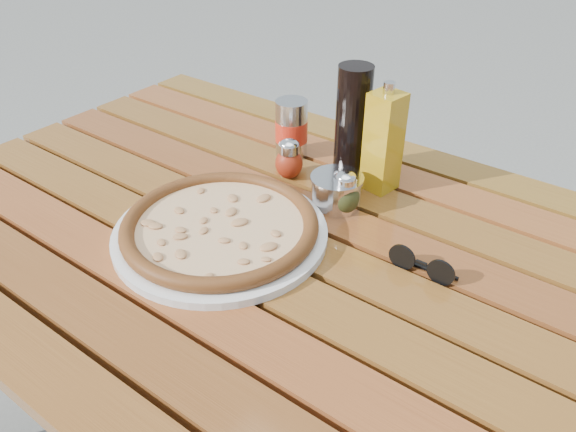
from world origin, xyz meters
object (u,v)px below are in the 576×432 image
Objects in this scene: pizza at (220,225)px; sunglasses at (422,265)px; table at (281,271)px; olive_oil_cruet at (383,142)px; parmesan_tin at (337,191)px; dark_bottle at (353,122)px; oregano_shaker at (345,193)px; soda_can at (291,129)px; pepper_shaker at (289,160)px; plate at (221,233)px.

sunglasses is at bearing 20.12° from pizza.
pizza is at bearing -142.51° from table.
olive_oil_cruet is 1.82× the size of parmesan_tin.
parmesan_tin is (0.04, -0.12, -0.08)m from dark_bottle.
parmesan_tin is (0.10, 0.20, 0.01)m from pizza.
table is at bearing -109.31° from oregano_shaker.
oregano_shaker is 0.20m from sunglasses.
soda_can is 0.22m from olive_oil_cruet.
pepper_shaker is 0.13m from parmesan_tin.
oregano_shaker reaches higher than parmesan_tin.
soda_can is (-0.14, -0.00, -0.05)m from dark_bottle.
table is 0.32m from soda_can.
pizza is at bearing 0.00° from plate.
pizza is (0.00, 0.00, 0.02)m from plate.
parmesan_tin is 0.23m from sunglasses.
oregano_shaker is 0.75× the size of sunglasses.
table is 0.13m from plate.
soda_can is at bearing 104.61° from plate.
pepper_shaker reaches higher than plate.
table is at bearing -102.58° from olive_oil_cruet.
table is 17.07× the size of pepper_shaker.
soda_can is 0.57× the size of olive_oil_cruet.
sunglasses reaches higher than table.
plate is (-0.08, -0.06, 0.08)m from table.
pepper_shaker is at bearing 96.88° from pizza.
parmesan_tin is at bearing 81.08° from table.
olive_oil_cruet is (0.21, -0.01, 0.04)m from soda_can.
pepper_shaker is 0.39× the size of olive_oil_cruet.
sunglasses is at bearing -46.55° from olive_oil_cruet.
dark_bottle reaches higher than parmesan_tin.
table is at bearing -56.94° from soda_can.
pepper_shaker is 0.75× the size of sunglasses.
sunglasses is (0.21, -0.08, -0.01)m from parmesan_tin.
table is at bearing 37.49° from plate.
pizza is 0.23m from oregano_shaker.
sunglasses is at bearing -18.80° from pepper_shaker.
pizza is 4.85× the size of oregano_shaker.
olive_oil_cruet is 1.91× the size of sunglasses.
oregano_shaker reaches higher than pizza.
pepper_shaker is 0.36m from sunglasses.
olive_oil_cruet reaches higher than soda_can.
parmesan_tin is (-0.02, 0.01, -0.01)m from oregano_shaker.
oregano_shaker is 0.03m from parmesan_tin.
pizza is (-0.08, -0.06, 0.10)m from table.
soda_can is 1.09× the size of sunglasses.
plate is at bearing -142.51° from table.
dark_bottle reaches higher than oregano_shaker.
dark_bottle is 1.91× the size of parmesan_tin.
sunglasses is at bearing -38.41° from dark_bottle.
parmesan_tin reaches higher than table.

